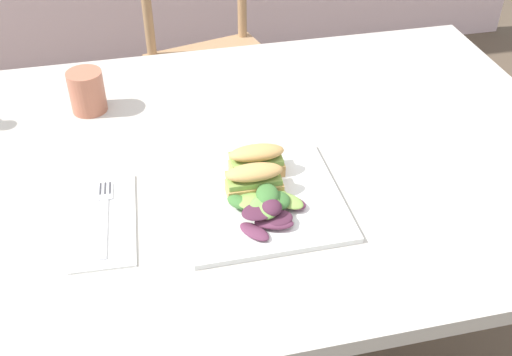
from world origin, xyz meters
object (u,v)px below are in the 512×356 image
Objects in this scene: chair_wooden_far at (214,62)px; fork_on_napkin at (104,212)px; dining_table at (221,206)px; cup_extra_side at (87,92)px; sandwich_half_front at (254,179)px; sandwich_half_back at (257,160)px; plate_lunch at (261,199)px.

chair_wooden_far is 1.14m from fork_on_napkin.
dining_table is 16.03× the size of cup_extra_side.
cup_extra_side is (-0.02, 0.34, 0.04)m from fork_on_napkin.
dining_table is 0.20m from sandwich_half_front.
chair_wooden_far is (0.14, 0.93, -0.18)m from dining_table.
sandwich_half_back is 1.12× the size of cup_extra_side.
chair_wooden_far reaches higher than plate_lunch.
fork_on_napkin is at bearing -171.24° from sandwich_half_back.
sandwich_half_back is 0.41m from cup_extra_side.
cup_extra_side reaches higher than dining_table.
cup_extra_side is at bearing 135.47° from dining_table.
sandwich_half_front is 1.00× the size of sandwich_half_back.
dining_table is at bearing 108.12° from sandwich_half_front.
sandwich_half_back is (-0.08, -1.00, 0.33)m from chair_wooden_far.
cup_extra_side reaches higher than fork_on_napkin.
sandwich_half_front is at bearing -2.62° from fork_on_napkin.
chair_wooden_far reaches higher than sandwich_half_front.
plate_lunch reaches higher than fork_on_napkin.
sandwich_half_front is at bearing -107.06° from sandwich_half_back.
chair_wooden_far is at bearing 71.53° from fork_on_napkin.
fork_on_napkin is (-0.35, -1.04, 0.30)m from chair_wooden_far.
plate_lunch is at bearing -52.55° from cup_extra_side.
dining_table is 0.19m from plate_lunch.
chair_wooden_far is 1.11m from sandwich_half_front.
dining_table is 14.31× the size of sandwich_half_back.
cup_extra_side is (-0.28, 0.29, 0.00)m from sandwich_half_back.
dining_table is 1.59× the size of chair_wooden_far.
sandwich_half_front reaches higher than fork_on_napkin.
plate_lunch is (-0.09, -1.07, 0.30)m from chair_wooden_far.
fork_on_napkin reaches higher than dining_table.
sandwich_half_back is (0.01, 0.07, 0.03)m from plate_lunch.
chair_wooden_far is 4.68× the size of fork_on_napkin.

